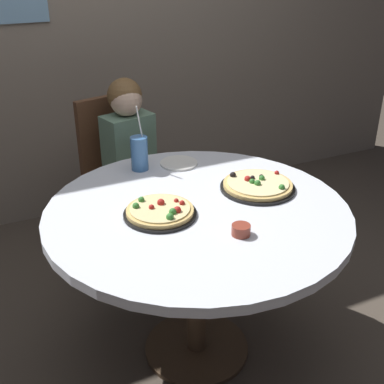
{
  "coord_description": "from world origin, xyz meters",
  "views": [
    {
      "loc": [
        -0.77,
        -1.58,
        1.71
      ],
      "look_at": [
        0.0,
        0.05,
        0.8
      ],
      "focal_mm": 46.66,
      "sensor_mm": 36.0,
      "label": 1
    }
  ],
  "objects_px": {
    "pizza_cheese": "(258,185)",
    "plate_small": "(179,163)",
    "sauce_bowl": "(241,230)",
    "chair_wooden": "(121,170)",
    "soda_cup": "(139,153)",
    "diner_child": "(138,189)",
    "pizza_veggie": "(160,211)",
    "dining_table": "(197,229)"
  },
  "relations": [
    {
      "from": "chair_wooden",
      "to": "diner_child",
      "type": "height_order",
      "value": "diner_child"
    },
    {
      "from": "soda_cup",
      "to": "plate_small",
      "type": "height_order",
      "value": "soda_cup"
    },
    {
      "from": "dining_table",
      "to": "plate_small",
      "type": "xyz_separation_m",
      "value": [
        0.11,
        0.44,
        0.1
      ]
    },
    {
      "from": "pizza_cheese",
      "to": "dining_table",
      "type": "bearing_deg",
      "value": -171.49
    },
    {
      "from": "sauce_bowl",
      "to": "plate_small",
      "type": "distance_m",
      "value": 0.69
    },
    {
      "from": "pizza_cheese",
      "to": "pizza_veggie",
      "type": "bearing_deg",
      "value": -175.35
    },
    {
      "from": "pizza_cheese",
      "to": "plate_small",
      "type": "xyz_separation_m",
      "value": [
        -0.2,
        0.39,
        -0.01
      ]
    },
    {
      "from": "soda_cup",
      "to": "plate_small",
      "type": "relative_size",
      "value": 1.71
    },
    {
      "from": "diner_child",
      "to": "chair_wooden",
      "type": "bearing_deg",
      "value": 102.74
    },
    {
      "from": "chair_wooden",
      "to": "pizza_veggie",
      "type": "relative_size",
      "value": 3.3
    },
    {
      "from": "pizza_cheese",
      "to": "plate_small",
      "type": "height_order",
      "value": "pizza_cheese"
    },
    {
      "from": "sauce_bowl",
      "to": "soda_cup",
      "type": "bearing_deg",
      "value": 100.41
    },
    {
      "from": "soda_cup",
      "to": "plate_small",
      "type": "xyz_separation_m",
      "value": [
        0.19,
        -0.02,
        -0.08
      ]
    },
    {
      "from": "dining_table",
      "to": "sauce_bowl",
      "type": "height_order",
      "value": "sauce_bowl"
    },
    {
      "from": "sauce_bowl",
      "to": "plate_small",
      "type": "bearing_deg",
      "value": 85.2
    },
    {
      "from": "soda_cup",
      "to": "sauce_bowl",
      "type": "distance_m",
      "value": 0.73
    },
    {
      "from": "diner_child",
      "to": "soda_cup",
      "type": "xyz_separation_m",
      "value": [
        -0.09,
        -0.32,
        0.35
      ]
    },
    {
      "from": "diner_child",
      "to": "pizza_cheese",
      "type": "height_order",
      "value": "diner_child"
    },
    {
      "from": "pizza_veggie",
      "to": "soda_cup",
      "type": "xyz_separation_m",
      "value": [
        0.08,
        0.45,
        0.06
      ]
    },
    {
      "from": "pizza_cheese",
      "to": "plate_small",
      "type": "relative_size",
      "value": 1.8
    },
    {
      "from": "chair_wooden",
      "to": "diner_child",
      "type": "distance_m",
      "value": 0.19
    },
    {
      "from": "plate_small",
      "to": "dining_table",
      "type": "bearing_deg",
      "value": -104.46
    },
    {
      "from": "diner_child",
      "to": "plate_small",
      "type": "bearing_deg",
      "value": -74.7
    },
    {
      "from": "plate_small",
      "to": "chair_wooden",
      "type": "bearing_deg",
      "value": 104.44
    },
    {
      "from": "pizza_veggie",
      "to": "sauce_bowl",
      "type": "relative_size",
      "value": 4.11
    },
    {
      "from": "pizza_veggie",
      "to": "plate_small",
      "type": "relative_size",
      "value": 1.6
    },
    {
      "from": "chair_wooden",
      "to": "sauce_bowl",
      "type": "relative_size",
      "value": 13.57
    },
    {
      "from": "pizza_cheese",
      "to": "soda_cup",
      "type": "xyz_separation_m",
      "value": [
        -0.39,
        0.42,
        0.06
      ]
    },
    {
      "from": "pizza_cheese",
      "to": "plate_small",
      "type": "distance_m",
      "value": 0.44
    },
    {
      "from": "soda_cup",
      "to": "sauce_bowl",
      "type": "xyz_separation_m",
      "value": [
        0.13,
        -0.71,
        -0.06
      ]
    },
    {
      "from": "pizza_veggie",
      "to": "sauce_bowl",
      "type": "height_order",
      "value": "pizza_veggie"
    },
    {
      "from": "plate_small",
      "to": "diner_child",
      "type": "bearing_deg",
      "value": 105.3
    },
    {
      "from": "pizza_cheese",
      "to": "sauce_bowl",
      "type": "height_order",
      "value": "pizza_cheese"
    },
    {
      "from": "sauce_bowl",
      "to": "pizza_cheese",
      "type": "bearing_deg",
      "value": 49.24
    },
    {
      "from": "chair_wooden",
      "to": "plate_small",
      "type": "distance_m",
      "value": 0.59
    },
    {
      "from": "soda_cup",
      "to": "plate_small",
      "type": "bearing_deg",
      "value": -6.99
    },
    {
      "from": "diner_child",
      "to": "sauce_bowl",
      "type": "height_order",
      "value": "diner_child"
    },
    {
      "from": "dining_table",
      "to": "plate_small",
      "type": "distance_m",
      "value": 0.46
    },
    {
      "from": "chair_wooden",
      "to": "pizza_veggie",
      "type": "bearing_deg",
      "value": -98.04
    },
    {
      "from": "dining_table",
      "to": "chair_wooden",
      "type": "relative_size",
      "value": 1.29
    },
    {
      "from": "dining_table",
      "to": "pizza_cheese",
      "type": "relative_size",
      "value": 3.79
    },
    {
      "from": "diner_child",
      "to": "plate_small",
      "type": "height_order",
      "value": "diner_child"
    }
  ]
}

